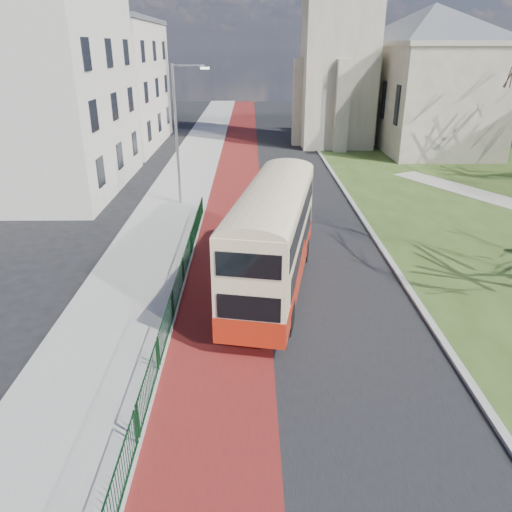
{
  "coord_description": "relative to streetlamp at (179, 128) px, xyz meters",
  "views": [
    {
      "loc": [
        -0.19,
        -11.59,
        8.99
      ],
      "look_at": [
        -0.0,
        5.0,
        2.0
      ],
      "focal_mm": 35.0,
      "sensor_mm": 36.0,
      "label": 1
    }
  ],
  "objects": [
    {
      "name": "ground",
      "position": [
        4.35,
        -18.0,
        -4.59
      ],
      "size": [
        160.0,
        160.0,
        0.0
      ],
      "primitive_type": "plane",
      "color": "black",
      "rests_on": "ground"
    },
    {
      "name": "road_carriageway",
      "position": [
        5.85,
        2.0,
        -4.59
      ],
      "size": [
        9.0,
        120.0,
        0.01
      ],
      "primitive_type": "cube",
      "color": "black",
      "rests_on": "ground"
    },
    {
      "name": "bus_lane",
      "position": [
        3.15,
        2.0,
        -4.59
      ],
      "size": [
        3.4,
        120.0,
        0.01
      ],
      "primitive_type": "cube",
      "color": "#591414",
      "rests_on": "ground"
    },
    {
      "name": "pavement_west",
      "position": [
        -0.65,
        2.0,
        -4.53
      ],
      "size": [
        4.0,
        120.0,
        0.12
      ],
      "primitive_type": "cube",
      "color": "gray",
      "rests_on": "ground"
    },
    {
      "name": "kerb_west",
      "position": [
        1.35,
        2.0,
        -4.53
      ],
      "size": [
        0.25,
        120.0,
        0.13
      ],
      "primitive_type": "cube",
      "color": "#999993",
      "rests_on": "ground"
    },
    {
      "name": "kerb_east",
      "position": [
        10.45,
        4.0,
        -4.53
      ],
      "size": [
        0.25,
        80.0,
        0.13
      ],
      "primitive_type": "cube",
      "color": "#999993",
      "rests_on": "ground"
    },
    {
      "name": "pedestrian_railing",
      "position": [
        1.4,
        -14.0,
        -4.04
      ],
      "size": [
        0.07,
        24.0,
        1.12
      ],
      "color": "black",
      "rests_on": "ground"
    },
    {
      "name": "street_block_near",
      "position": [
        -9.65,
        4.0,
        1.92
      ],
      "size": [
        10.3,
        14.3,
        13.0
      ],
      "color": "beige",
      "rests_on": "ground"
    },
    {
      "name": "street_block_far",
      "position": [
        -9.65,
        20.0,
        1.17
      ],
      "size": [
        10.3,
        16.3,
        11.5
      ],
      "color": "beige",
      "rests_on": "ground"
    },
    {
      "name": "streetlamp",
      "position": [
        0.0,
        0.0,
        0.0
      ],
      "size": [
        2.13,
        0.18,
        8.0
      ],
      "color": "gray",
      "rests_on": "pavement_west"
    },
    {
      "name": "bus",
      "position": [
        5.01,
        -11.7,
        -2.25
      ],
      "size": [
        4.08,
        10.08,
        4.11
      ],
      "rotation": [
        0.0,
        0.0,
        -0.19
      ],
      "color": "#AC220F",
      "rests_on": "ground"
    }
  ]
}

